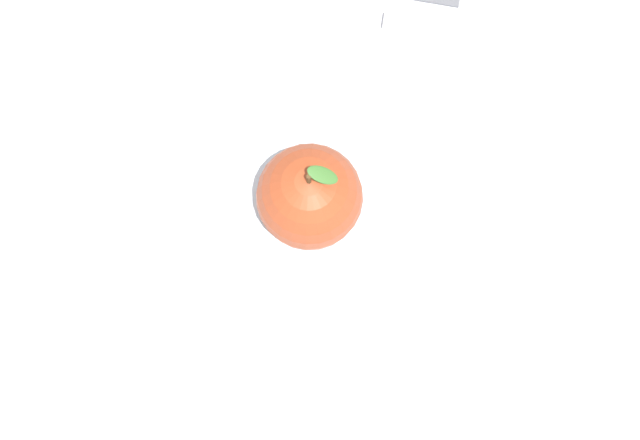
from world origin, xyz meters
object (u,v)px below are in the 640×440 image
apple (310,197)px  dinner_plate (320,223)px  linen_napkin (380,424)px  knife (381,20)px

apple → dinner_plate: bearing=-55.7°
dinner_plate → linen_napkin: size_ratio=1.61×
dinner_plate → linen_napkin: 0.17m
dinner_plate → linen_napkin: dinner_plate is taller
dinner_plate → knife: size_ratio=1.33×
apple → linen_napkin: (0.02, -0.17, -0.06)m
knife → linen_napkin: size_ratio=1.21×
dinner_plate → knife: bearing=63.1°
apple → linen_napkin: bearing=-82.8°
knife → linen_napkin: (-0.07, -0.34, -0.00)m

